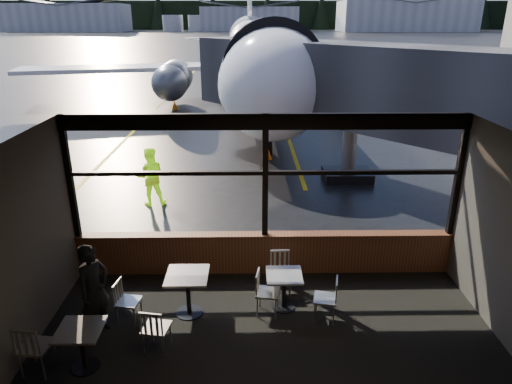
{
  "coord_description": "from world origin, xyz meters",
  "views": [
    {
      "loc": [
        -0.32,
        -8.73,
        5.24
      ],
      "look_at": [
        -0.17,
        1.0,
        1.5
      ],
      "focal_mm": 32.0,
      "sensor_mm": 36.0,
      "label": 1
    }
  ],
  "objects_px": {
    "airliner": "(256,11)",
    "cone_nose": "(268,154)",
    "passenger": "(94,290)",
    "ground_crew": "(150,176)",
    "chair_mid_w": "(128,302)",
    "cone_wing": "(175,105)",
    "chair_near_e": "(325,299)",
    "chair_near_n": "(281,274)",
    "cafe_table_left": "(83,348)",
    "jet_bridge": "(374,108)",
    "chair_mid_s": "(156,328)",
    "cafe_table_near": "(284,291)",
    "cafe_table_mid": "(188,294)",
    "chair_left_s": "(36,347)",
    "chair_near_w": "(268,293)"
  },
  "relations": [
    {
      "from": "chair_mid_w",
      "to": "chair_left_s",
      "type": "relative_size",
      "value": 0.89
    },
    {
      "from": "chair_near_e",
      "to": "cone_wing",
      "type": "relative_size",
      "value": 1.7
    },
    {
      "from": "airliner",
      "to": "cone_nose",
      "type": "bearing_deg",
      "value": -90.36
    },
    {
      "from": "cafe_table_left",
      "to": "chair_mid_w",
      "type": "xyz_separation_m",
      "value": [
        0.43,
        1.18,
        0.04
      ]
    },
    {
      "from": "passenger",
      "to": "ground_crew",
      "type": "relative_size",
      "value": 0.99
    },
    {
      "from": "jet_bridge",
      "to": "chair_near_n",
      "type": "height_order",
      "value": "jet_bridge"
    },
    {
      "from": "chair_near_w",
      "to": "cone_nose",
      "type": "distance_m",
      "value": 10.02
    },
    {
      "from": "cafe_table_left",
      "to": "passenger",
      "type": "bearing_deg",
      "value": 92.8
    },
    {
      "from": "ground_crew",
      "to": "cafe_table_left",
      "type": "bearing_deg",
      "value": 81.7
    },
    {
      "from": "passenger",
      "to": "cafe_table_left",
      "type": "bearing_deg",
      "value": -147.73
    },
    {
      "from": "airliner",
      "to": "chair_mid_s",
      "type": "distance_m",
      "value": 24.49
    },
    {
      "from": "chair_mid_s",
      "to": "cafe_table_near",
      "type": "bearing_deg",
      "value": 38.11
    },
    {
      "from": "chair_near_w",
      "to": "ground_crew",
      "type": "xyz_separation_m",
      "value": [
        -3.25,
        5.46,
        0.43
      ]
    },
    {
      "from": "airliner",
      "to": "cafe_table_left",
      "type": "bearing_deg",
      "value": -98.81
    },
    {
      "from": "chair_mid_s",
      "to": "chair_mid_w",
      "type": "height_order",
      "value": "chair_mid_s"
    },
    {
      "from": "cafe_table_mid",
      "to": "ground_crew",
      "type": "bearing_deg",
      "value": 107.94
    },
    {
      "from": "jet_bridge",
      "to": "chair_near_e",
      "type": "bearing_deg",
      "value": -109.5
    },
    {
      "from": "passenger",
      "to": "cafe_table_mid",
      "type": "bearing_deg",
      "value": -42.33
    },
    {
      "from": "chair_near_e",
      "to": "chair_mid_w",
      "type": "height_order",
      "value": "chair_near_e"
    },
    {
      "from": "chair_near_e",
      "to": "chair_near_w",
      "type": "xyz_separation_m",
      "value": [
        -1.04,
        0.2,
        0.01
      ]
    },
    {
      "from": "chair_mid_w",
      "to": "chair_left_s",
      "type": "xyz_separation_m",
      "value": [
        -1.12,
        -1.25,
        0.05
      ]
    },
    {
      "from": "cafe_table_near",
      "to": "cafe_table_left",
      "type": "xyz_separation_m",
      "value": [
        -3.28,
        -1.56,
        0.01
      ]
    },
    {
      "from": "chair_near_n",
      "to": "passenger",
      "type": "relative_size",
      "value": 0.52
    },
    {
      "from": "passenger",
      "to": "ground_crew",
      "type": "distance_m",
      "value": 5.96
    },
    {
      "from": "jet_bridge",
      "to": "chair_mid_s",
      "type": "relative_size",
      "value": 13.59
    },
    {
      "from": "chair_left_s",
      "to": "ground_crew",
      "type": "distance_m",
      "value": 6.95
    },
    {
      "from": "airliner",
      "to": "cafe_table_left",
      "type": "distance_m",
      "value": 25.01
    },
    {
      "from": "airliner",
      "to": "chair_near_e",
      "type": "bearing_deg",
      "value": -89.28
    },
    {
      "from": "cafe_table_left",
      "to": "chair_mid_s",
      "type": "relative_size",
      "value": 0.86
    },
    {
      "from": "cafe_table_near",
      "to": "cone_wing",
      "type": "distance_m",
      "value": 20.98
    },
    {
      "from": "passenger",
      "to": "chair_mid_w",
      "type": "bearing_deg",
      "value": -29.82
    },
    {
      "from": "chair_near_n",
      "to": "jet_bridge",
      "type": "bearing_deg",
      "value": -119.52
    },
    {
      "from": "cafe_table_left",
      "to": "cone_nose",
      "type": "relative_size",
      "value": 1.68
    },
    {
      "from": "chair_near_e",
      "to": "passenger",
      "type": "bearing_deg",
      "value": 105.94
    },
    {
      "from": "chair_mid_w",
      "to": "cone_wing",
      "type": "distance_m",
      "value": 20.85
    },
    {
      "from": "airliner",
      "to": "cafe_table_mid",
      "type": "distance_m",
      "value": 23.49
    },
    {
      "from": "cafe_table_near",
      "to": "chair_mid_s",
      "type": "xyz_separation_m",
      "value": [
        -2.2,
        -1.16,
        0.07
      ]
    },
    {
      "from": "chair_mid_s",
      "to": "chair_left_s",
      "type": "relative_size",
      "value": 0.93
    },
    {
      "from": "chair_near_e",
      "to": "chair_near_n",
      "type": "bearing_deg",
      "value": 52.86
    },
    {
      "from": "cafe_table_left",
      "to": "cone_wing",
      "type": "distance_m",
      "value": 21.98
    },
    {
      "from": "cafe_table_left",
      "to": "chair_near_e",
      "type": "height_order",
      "value": "chair_near_e"
    },
    {
      "from": "chair_left_s",
      "to": "ground_crew",
      "type": "xyz_separation_m",
      "value": [
        0.41,
        6.93,
        0.4
      ]
    },
    {
      "from": "cafe_table_near",
      "to": "cafe_table_mid",
      "type": "bearing_deg",
      "value": -175.06
    },
    {
      "from": "chair_near_e",
      "to": "passenger",
      "type": "distance_m",
      "value": 4.09
    },
    {
      "from": "airliner",
      "to": "chair_left_s",
      "type": "xyz_separation_m",
      "value": [
        -3.81,
        -24.33,
        -5.11
      ]
    },
    {
      "from": "chair_left_s",
      "to": "cone_wing",
      "type": "distance_m",
      "value": 22.0
    },
    {
      "from": "chair_near_n",
      "to": "cafe_table_left",
      "type": "bearing_deg",
      "value": 30.62
    },
    {
      "from": "passenger",
      "to": "ground_crew",
      "type": "height_order",
      "value": "ground_crew"
    },
    {
      "from": "chair_near_e",
      "to": "chair_near_n",
      "type": "distance_m",
      "value": 1.16
    },
    {
      "from": "cone_nose",
      "to": "chair_mid_w",
      "type": "bearing_deg",
      "value": -106.07
    }
  ]
}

